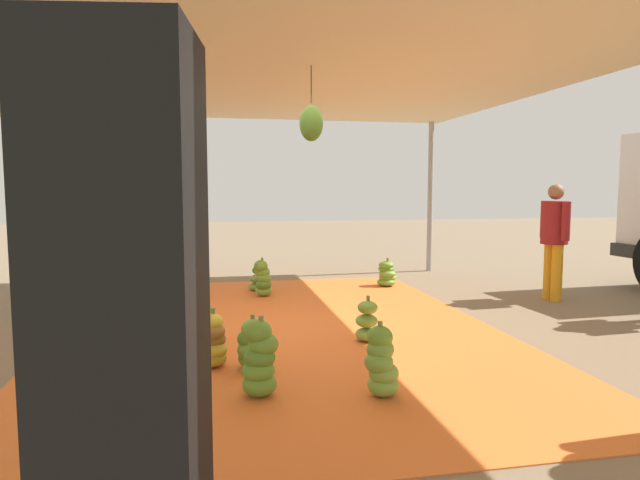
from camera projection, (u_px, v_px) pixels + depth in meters
ground_plane at (527, 318)px, 6.57m from camera, size 40.00×40.00×0.00m
tarp_orange at (281, 330)px, 6.00m from camera, size 6.41×4.71×0.01m
tent_canopy at (271, 73)px, 5.71m from camera, size 8.00×7.00×2.85m
banana_bunch_0 at (263, 279)px, 7.81m from camera, size 0.34×0.33×0.56m
banana_bunch_1 at (202, 325)px, 5.37m from camera, size 0.40×0.40×0.48m
banana_bunch_2 at (212, 342)px, 4.73m from camera, size 0.37×0.36×0.52m
banana_bunch_3 at (260, 360)px, 4.07m from camera, size 0.37×0.37×0.61m
banana_bunch_4 at (387, 274)px, 8.68m from camera, size 0.42×0.40×0.45m
banana_bunch_5 at (367, 322)px, 5.53m from camera, size 0.32×0.32×0.47m
banana_bunch_6 at (253, 345)px, 4.67m from camera, size 0.39×0.35×0.48m
banana_bunch_7 at (381, 364)px, 4.05m from camera, size 0.31×0.32×0.57m
banana_bunch_8 at (162, 360)px, 4.16m from camera, size 0.45×0.45×0.57m
banana_bunch_9 at (256, 279)px, 8.26m from camera, size 0.31×0.30×0.44m
worker_2 at (554, 233)px, 7.55m from camera, size 0.59×0.36×1.62m
speaker_stack at (125, 349)px, 1.80m from camera, size 0.54×0.56×2.06m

